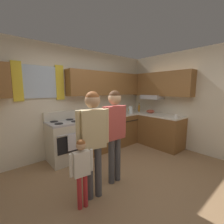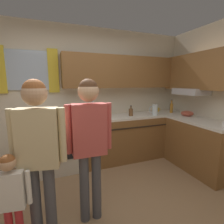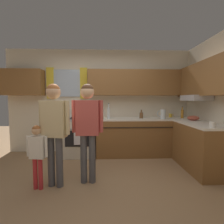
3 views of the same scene
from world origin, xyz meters
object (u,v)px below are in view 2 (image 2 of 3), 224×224
bottle_squat_brown (131,112)px  adult_holding_child (38,145)px  bottle_tall_clear (93,111)px  mug_mustard_yellow (158,110)px  small_child (11,194)px  adult_in_plaid (89,135)px  mixing_bowl (187,113)px  water_pitcher (155,110)px  stove_oven (56,144)px  bottle_oil_amber (171,108)px

bottle_squat_brown → adult_holding_child: (-1.62, -1.34, 0.02)m
bottle_tall_clear → mug_mustard_yellow: 1.60m
adult_holding_child → small_child: size_ratio=1.63×
bottle_squat_brown → adult_in_plaid: 1.68m
mixing_bowl → adult_in_plaid: size_ratio=0.15×
bottle_squat_brown → water_pitcher: size_ratio=0.93×
adult_in_plaid → water_pitcher: bearing=35.1°
stove_oven → bottle_tall_clear: bearing=-10.5°
water_pitcher → adult_holding_child: bearing=-149.7°
bottle_oil_amber → adult_in_plaid: 2.45m
bottle_squat_brown → adult_in_plaid: size_ratio=0.13×
bottle_squat_brown → bottle_tall_clear: bearing=-176.5°
mug_mustard_yellow → small_child: size_ratio=0.12×
bottle_oil_amber → mug_mustard_yellow: bottle_oil_amber is taller
bottle_oil_amber → small_child: size_ratio=0.30×
bottle_tall_clear → adult_in_plaid: bearing=-106.4°
bottle_squat_brown → stove_oven: bearing=177.0°
mug_mustard_yellow → small_child: 3.14m
bottle_tall_clear → mixing_bowl: (1.82, -0.36, -0.09)m
stove_oven → adult_holding_child: bearing=-97.1°
bottle_squat_brown → water_pitcher: (0.47, -0.12, 0.03)m
mixing_bowl → adult_holding_child: adult_holding_child is taller
adult_holding_child → water_pitcher: bearing=30.3°
water_pitcher → adult_in_plaid: adult_in_plaid is taller
adult_in_plaid → small_child: 0.85m
bottle_oil_amber → small_child: bottle_oil_amber is taller
stove_oven → small_child: (-0.41, -1.49, 0.14)m
bottle_oil_amber → mug_mustard_yellow: 0.31m
bottle_oil_amber → mixing_bowl: bearing=-82.3°
mixing_bowl → small_child: bearing=-160.7°
bottle_tall_clear → small_child: 1.80m
bottle_squat_brown → adult_in_plaid: adult_in_plaid is taller
bottle_squat_brown → adult_holding_child: 2.10m
bottle_oil_amber → bottle_squat_brown: size_ratio=1.40×
stove_oven → bottle_squat_brown: size_ratio=5.37×
adult_in_plaid → stove_oven: bearing=103.5°
adult_in_plaid → bottle_oil_amber: bearing=30.3°
mixing_bowl → adult_holding_child: (-2.66, -0.94, 0.05)m
bottle_oil_amber → adult_in_plaid: (-2.11, -1.24, -0.01)m
mug_mustard_yellow → water_pitcher: water_pitcher is taller
bottle_tall_clear → mixing_bowl: bottle_tall_clear is taller
mug_mustard_yellow → water_pitcher: size_ratio=0.55×
bottle_squat_brown → mug_mustard_yellow: (0.80, 0.22, -0.03)m
stove_oven → mixing_bowl: size_ratio=4.60×
water_pitcher → small_child: 2.70m
stove_oven → mixing_bowl: (2.48, -0.48, 0.48)m
adult_holding_child → mug_mustard_yellow: bearing=32.9°
mixing_bowl → bottle_tall_clear: bearing=168.9°
mug_mustard_yellow → adult_holding_child: 2.88m
bottle_tall_clear → adult_in_plaid: 1.25m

